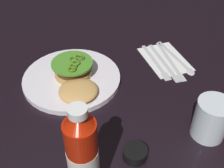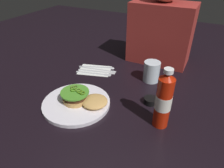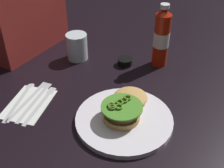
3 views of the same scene
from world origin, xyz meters
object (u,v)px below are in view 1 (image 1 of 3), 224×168
Objects in this scene: condiment_cup at (137,153)px; napkin at (166,59)px; fork_utensil at (159,64)px; ketchup_bottle at (85,158)px; water_glass at (213,119)px; burger_sandwich at (76,76)px; dinner_plate at (73,78)px; steak_knife at (173,62)px; spoon_utensil at (181,61)px; butter_knife at (166,64)px.

napkin is at bearing 158.55° from condiment_cup.
ketchup_bottle is at bearing -28.41° from fork_utensil.
water_glass reaches higher than fork_utensil.
dinner_plate is at bearing -154.71° from burger_sandwich.
ketchup_bottle reaches higher than fork_utensil.
steak_knife and spoon_utensil have the same top height.
burger_sandwich is 0.29m from condiment_cup.
burger_sandwich is 0.29m from butter_knife.
burger_sandwich is 0.84× the size of ketchup_bottle.
fork_utensil is at bearing 161.37° from condiment_cup.
burger_sandwich reaches higher than condiment_cup.
condiment_cup is 0.26× the size of steak_knife.
condiment_cup is (0.25, 0.14, -0.02)m from burger_sandwich.
dinner_plate is 1.34× the size of steak_knife.
condiment_cup is at bearing -72.90° from water_glass.
water_glass is (0.22, 0.34, 0.04)m from dinner_plate.
dinner_plate is at bearing -172.56° from ketchup_bottle.
condiment_cup is 0.35m from fork_utensil.
napkin is at bearing 150.14° from ketchup_bottle.
burger_sandwich is 1.94× the size of water_glass.
ketchup_bottle is 2.32× the size of water_glass.
butter_knife is 1.07× the size of spoon_utensil.
burger_sandwich reaches higher than steak_knife.
napkin is 0.03m from steak_knife.
napkin is 0.03m from butter_knife.
dinner_plate is 0.27m from fork_utensil.
water_glass is at bearing 58.96° from burger_sandwich.
steak_knife is at bearing 101.89° from dinner_plate.
water_glass is at bearing -1.34° from spoon_utensil.
burger_sandwich reaches higher than napkin.
spoon_utensil is (-0.01, 0.05, -0.00)m from butter_knife.
water_glass is 0.29m from fork_utensil.
steak_knife is (-0.01, 0.02, 0.00)m from butter_knife.
napkin is (-0.31, -0.04, -0.05)m from water_glass.
butter_knife is 0.02m from steak_knife.
dinner_plate is at bearing -123.22° from water_glass.
ketchup_bottle is 1.11× the size of steak_knife.
steak_knife is at bearing 97.54° from fork_utensil.
water_glass is 0.59× the size of napkin.
steak_knife is at bearing 147.14° from ketchup_bottle.
butter_knife is at bearing 148.93° from ketchup_bottle.
fork_utensil is (-0.34, 0.11, -0.01)m from condiment_cup.
burger_sandwich is 1.15× the size of napkin.
burger_sandwich is 0.32m from steak_knife.
fork_utensil is at bearing -82.46° from steak_knife.
water_glass is 0.31m from napkin.
ketchup_bottle reaches higher than burger_sandwich.
burger_sandwich is 1.02× the size of fork_utensil.
dinner_plate reaches higher than fork_utensil.
burger_sandwich reaches higher than spoon_utensil.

